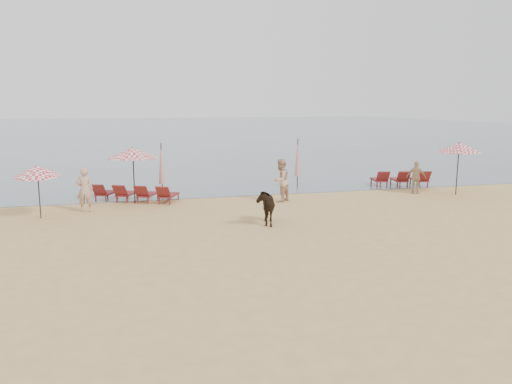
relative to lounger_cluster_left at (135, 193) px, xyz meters
The scene contains 13 objects.
ground 10.84m from the lounger_cluster_left, 66.24° to the right, with size 120.00×120.00×0.00m, color tan.
sea 70.22m from the lounger_cluster_left, 86.44° to the left, with size 160.00×140.00×0.06m, color #51606B.
lounger_cluster_left is the anchor object (origin of this frame).
lounger_cluster_right 13.86m from the lounger_cluster_left, ahead, with size 3.12×2.26×0.62m.
umbrella_open_left_a 1.91m from the lounger_cluster_left, 95.98° to the right, with size 2.22×2.22×2.53m.
umbrella_open_left_b 4.62m from the lounger_cluster_left, 146.10° to the right, with size 1.69×1.72×2.15m.
umbrella_open_right 15.49m from the lounger_cluster_left, ahead, with size 2.10×2.10×2.57m.
umbrella_closed_left 1.94m from the lounger_cluster_left, 34.26° to the left, with size 0.31×0.31×2.58m.
umbrella_closed_right 8.67m from the lounger_cluster_left, 12.36° to the left, with size 0.32×0.32×2.59m.
cow 7.16m from the lounger_cluster_left, 50.58° to the right, with size 0.73×1.61×1.36m, color black.
beachgoer_left 2.66m from the lounger_cluster_left, 141.08° to the right, with size 0.67×0.44×1.85m, color tan.
beachgoer_right_a 6.60m from the lounger_cluster_left, 13.91° to the right, with size 0.95×0.74×1.95m, color tan.
beachgoer_right_b 13.54m from the lounger_cluster_left, ahead, with size 0.95×0.40×1.62m, color tan.
Camera 1 is at (-4.68, -12.93, 4.37)m, focal length 35.00 mm.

